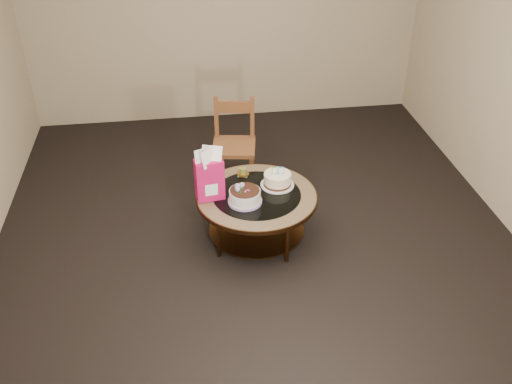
{
  "coord_description": "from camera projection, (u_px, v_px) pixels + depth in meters",
  "views": [
    {
      "loc": [
        -0.57,
        -3.91,
        3.09
      ],
      "look_at": [
        -0.0,
        0.02,
        0.47
      ],
      "focal_mm": 40.0,
      "sensor_mm": 36.0,
      "label": 1
    }
  ],
  "objects": [
    {
      "name": "coffee_table",
      "position": [
        257.0,
        202.0,
        4.79
      ],
      "size": [
        1.02,
        1.02,
        0.46
      ],
      "color": "#513017",
      "rests_on": "ground"
    },
    {
      "name": "dining_chair",
      "position": [
        234.0,
        144.0,
        5.5
      ],
      "size": [
        0.47,
        0.47,
        0.88
      ],
      "rotation": [
        0.0,
        0.0,
        -0.16
      ],
      "color": "brown",
      "rests_on": "ground"
    },
    {
      "name": "room_walls",
      "position": [
        257.0,
        71.0,
        4.15
      ],
      "size": [
        4.52,
        5.02,
        2.61
      ],
      "color": "tan",
      "rests_on": "ground"
    },
    {
      "name": "gift_bag",
      "position": [
        209.0,
        174.0,
        4.59
      ],
      "size": [
        0.24,
        0.19,
        0.45
      ],
      "rotation": [
        0.0,
        0.0,
        0.14
      ],
      "color": "#E11561",
      "rests_on": "coffee_table"
    },
    {
      "name": "pillar_candle",
      "position": [
        243.0,
        173.0,
        4.99
      ],
      "size": [
        0.11,
        0.11,
        0.08
      ],
      "rotation": [
        0.0,
        0.0,
        -0.29
      ],
      "color": "#D8BA58",
      "rests_on": "coffee_table"
    },
    {
      "name": "ground",
      "position": [
        257.0,
        238.0,
        5.0
      ],
      "size": [
        5.0,
        5.0,
        0.0
      ],
      "primitive_type": "plane",
      "color": "black",
      "rests_on": "ground"
    },
    {
      "name": "cream_cake",
      "position": [
        277.0,
        180.0,
        4.83
      ],
      "size": [
        0.29,
        0.29,
        0.18
      ],
      "rotation": [
        0.0,
        0.0,
        -0.14
      ],
      "color": "silver",
      "rests_on": "coffee_table"
    },
    {
      "name": "decorated_cake",
      "position": [
        245.0,
        197.0,
        4.62
      ],
      "size": [
        0.28,
        0.28,
        0.16
      ],
      "rotation": [
        0.0,
        0.0,
        0.01
      ],
      "color": "#A890CB",
      "rests_on": "coffee_table"
    }
  ]
}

